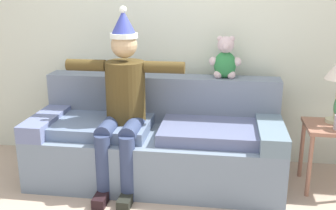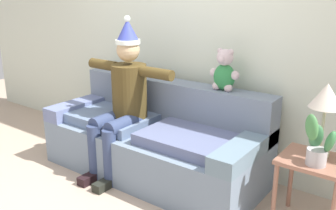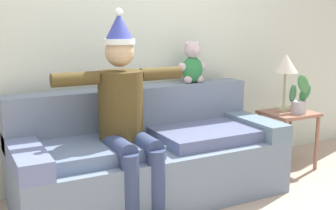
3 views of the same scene
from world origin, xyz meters
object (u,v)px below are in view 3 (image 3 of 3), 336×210
side_table (288,122)px  table_lamp (286,66)px  potted_plant (300,97)px  couch (149,157)px  teddy_bear (192,64)px  person_seated (126,112)px

side_table → table_lamp: table_lamp is taller
side_table → potted_plant: (0.03, -0.10, 0.26)m
couch → potted_plant: potted_plant is taller
couch → table_lamp: table_lamp is taller
couch → table_lamp: 1.65m
side_table → potted_plant: bearing=-70.3°
teddy_bear → potted_plant: size_ratio=0.95×
table_lamp → potted_plant: 0.33m
couch → side_table: couch is taller
couch → potted_plant: 1.59m
table_lamp → potted_plant: bearing=-81.7°
person_seated → potted_plant: 1.80m
couch → person_seated: (-0.26, -0.17, 0.44)m
couch → person_seated: bearing=-147.2°
person_seated → teddy_bear: size_ratio=4.00×
table_lamp → potted_plant: size_ratio=1.39×
teddy_bear → potted_plant: 1.09m
couch → teddy_bear: bearing=25.5°
side_table → table_lamp: (0.01, 0.08, 0.54)m
teddy_bear → couch: bearing=-154.5°
person_seated → table_lamp: bearing=7.6°
person_seated → potted_plant: bearing=1.8°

